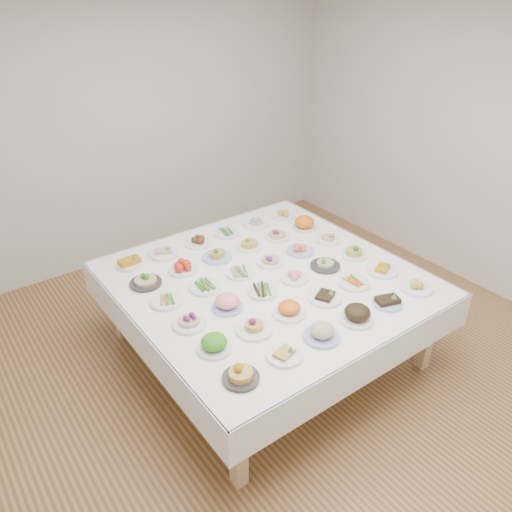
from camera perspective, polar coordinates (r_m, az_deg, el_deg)
room_envelope at (r=3.36m, az=2.74°, el=11.53°), size 5.02×5.02×2.81m
display_table at (r=4.03m, az=1.26°, el=-3.26°), size 2.23×2.23×0.75m
dish_0 at (r=3.05m, az=-1.75°, el=-13.13°), size 0.23×0.23×0.13m
dish_1 at (r=3.22m, az=3.26°, el=-10.99°), size 0.23×0.23×0.09m
dish_2 at (r=3.37m, az=7.58°, el=-8.50°), size 0.24×0.24×0.13m
dish_3 at (r=3.57m, az=11.51°, el=-6.31°), size 0.24×0.24×0.15m
dish_4 at (r=3.79m, az=14.81°, el=-4.92°), size 0.21×0.21×0.10m
dish_5 at (r=4.03m, az=17.86°, el=-3.19°), size 0.25×0.25×0.09m
dish_6 at (r=3.27m, az=-4.80°, el=-9.89°), size 0.22×0.22×0.12m
dish_7 at (r=3.40m, az=-0.23°, el=-7.83°), size 0.25×0.25×0.13m
dish_8 at (r=3.57m, az=3.82°, el=-5.86°), size 0.24×0.24×0.13m
dish_9 at (r=3.75m, az=7.92°, el=-4.36°), size 0.25×0.25×0.11m
dish_10 at (r=3.97m, az=11.13°, el=-2.95°), size 0.24×0.24×0.05m
dish_11 at (r=4.18m, az=14.25°, el=-1.33°), size 0.25×0.25×0.10m
dish_12 at (r=3.49m, az=-7.65°, el=-7.18°), size 0.23×0.23×0.12m
dish_13 at (r=3.62m, az=-3.32°, el=-5.14°), size 0.24×0.24×0.14m
dish_14 at (r=3.80m, az=0.78°, el=-3.95°), size 0.24×0.23×0.06m
dish_15 at (r=3.96m, az=4.43°, el=-2.17°), size 0.21×0.21×0.10m
dish_16 at (r=4.15m, az=7.94°, el=-0.70°), size 0.24×0.24×0.11m
dish_17 at (r=4.35m, az=11.15°, el=0.56°), size 0.21×0.21×0.12m
dish_18 at (r=3.76m, az=-10.13°, el=-5.00°), size 0.24×0.24×0.05m
dish_19 at (r=3.87m, az=-5.85°, el=-3.37°), size 0.25×0.25×0.06m
dish_20 at (r=4.02m, az=-1.89°, el=-1.87°), size 0.22×0.21×0.05m
dish_21 at (r=4.16m, az=1.64°, el=-0.30°), size 0.22×0.22×0.11m
dish_22 at (r=4.35m, az=5.08°, el=0.85°), size 0.24×0.24×0.09m
dish_23 at (r=4.56m, az=8.26°, el=2.21°), size 0.22×0.22×0.11m
dish_24 at (r=3.98m, az=-12.54°, el=-2.44°), size 0.25×0.25×0.13m
dish_25 at (r=4.10m, az=-8.37°, el=-1.13°), size 0.23×0.23×0.11m
dish_26 at (r=4.24m, az=-4.48°, el=0.36°), size 0.25×0.25×0.13m
dish_27 at (r=4.40m, az=-0.75°, el=1.46°), size 0.21×0.21×0.11m
dish_28 at (r=4.57m, az=2.47°, el=2.66°), size 0.22×0.22×0.12m
dish_29 at (r=4.75m, az=5.53°, el=3.74°), size 0.22×0.22×0.13m
dish_30 at (r=4.26m, az=-14.28°, el=-0.57°), size 0.22×0.22×0.10m
dish_31 at (r=4.37m, az=-10.49°, el=0.53°), size 0.25×0.25×0.09m
dish_32 at (r=4.49m, az=-6.61°, el=1.80°), size 0.24×0.24×0.10m
dish_33 at (r=4.65m, az=-3.36°, el=2.76°), size 0.25×0.24×0.06m
dish_34 at (r=4.80m, az=0.02°, el=4.14°), size 0.24×0.24×0.12m
dish_35 at (r=4.99m, az=3.10°, el=4.87°), size 0.23×0.23×0.09m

